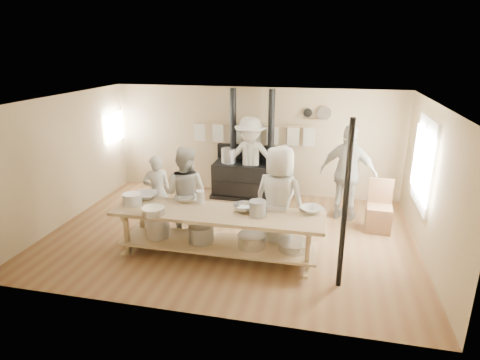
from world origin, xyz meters
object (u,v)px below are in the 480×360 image
object	(u,v)px
chair	(378,216)
cook_by_window	(250,159)
prep_table	(217,230)
roasting_pan	(274,207)
cook_center	(279,200)
cook_right	(348,173)
cook_left	(185,193)
cook_far_left	(157,192)
stove	(251,176)

from	to	relation	value
chair	cook_by_window	bearing A→B (deg)	161.23
prep_table	roasting_pan	distance (m)	1.06
cook_center	cook_right	world-z (taller)	cook_right
chair	cook_right	bearing A→B (deg)	146.66
cook_left	roasting_pan	world-z (taller)	cook_left
cook_left	cook_right	world-z (taller)	cook_right
cook_far_left	cook_center	size ratio (longest dim) A/B	0.77
cook_by_window	roasting_pan	bearing A→B (deg)	-68.39
stove	cook_far_left	xyz separation A→B (m)	(-1.50, -2.08, 0.23)
cook_by_window	chair	world-z (taller)	cook_by_window
stove	prep_table	xyz separation A→B (m)	(-0.00, -3.02, -0.00)
cook_right	roasting_pan	size ratio (longest dim) A/B	5.26
cook_left	cook_center	bearing A→B (deg)	178.82
cook_far_left	cook_left	world-z (taller)	cook_left
stove	chair	size ratio (longest dim) A/B	2.54
cook_left	roasting_pan	distance (m)	1.75
cook_center	cook_by_window	xyz separation A→B (m)	(-0.98, 2.38, 0.03)
stove	cook_center	distance (m)	2.77
cook_left	stove	bearing A→B (deg)	-104.67
cook_far_left	chair	xyz separation A→B (m)	(4.33, 0.80, -0.45)
stove	cook_by_window	size ratio (longest dim) A/B	1.31
cook_left	cook_right	size ratio (longest dim) A/B	0.89
roasting_pan	cook_right	bearing A→B (deg)	55.65
cook_far_left	cook_right	distance (m)	3.92
stove	cook_left	bearing A→B (deg)	-108.19
stove	cook_by_window	world-z (taller)	stove
cook_left	chair	size ratio (longest dim) A/B	1.75
prep_table	roasting_pan	xyz separation A→B (m)	(0.94, 0.33, 0.37)
stove	prep_table	bearing A→B (deg)	-90.04
roasting_pan	cook_by_window	bearing A→B (deg)	110.17
cook_left	cook_by_window	size ratio (longest dim) A/B	0.90
cook_by_window	roasting_pan	xyz separation A→B (m)	(0.93, -2.52, -0.10)
cook_far_left	cook_center	xyz separation A→B (m)	(2.49, -0.47, 0.22)
cook_far_left	cook_left	xyz separation A→B (m)	(0.71, -0.32, 0.15)
stove	chair	distance (m)	3.12
stove	prep_table	world-z (taller)	stove
stove	chair	xyz separation A→B (m)	(2.84, -1.28, -0.22)
chair	prep_table	bearing A→B (deg)	-145.81
cook_left	roasting_pan	bearing A→B (deg)	173.98
prep_table	cook_by_window	world-z (taller)	cook_by_window
cook_right	cook_far_left	bearing A→B (deg)	34.72
prep_table	cook_far_left	bearing A→B (deg)	147.77
chair	cook_left	bearing A→B (deg)	-160.14
cook_far_left	cook_by_window	distance (m)	2.44
stove	roasting_pan	size ratio (longest dim) A/B	6.78
cook_center	cook_by_window	world-z (taller)	cook_by_window
cook_center	cook_by_window	size ratio (longest dim) A/B	0.97
cook_by_window	cook_far_left	bearing A→B (deg)	-126.82
cook_right	chair	xyz separation A→B (m)	(0.63, -0.46, -0.71)
prep_table	roasting_pan	size ratio (longest dim) A/B	9.39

